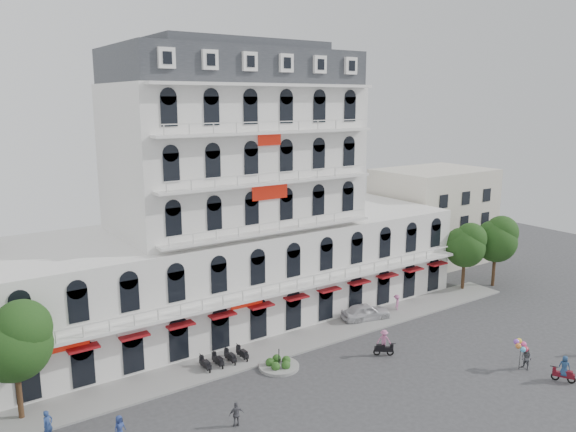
% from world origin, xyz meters
% --- Properties ---
extents(ground, '(120.00, 120.00, 0.00)m').
position_xyz_m(ground, '(0.00, 0.00, 0.00)').
color(ground, '#38383A').
rests_on(ground, ground).
extents(sidewalk, '(53.00, 4.00, 0.16)m').
position_xyz_m(sidewalk, '(0.00, 9.00, 0.08)').
color(sidewalk, gray).
rests_on(sidewalk, ground).
extents(main_building, '(45.00, 15.00, 25.80)m').
position_xyz_m(main_building, '(0.00, 18.00, 9.96)').
color(main_building, silver).
rests_on(main_building, ground).
extents(flank_building_east, '(14.00, 10.00, 12.00)m').
position_xyz_m(flank_building_east, '(30.00, 20.00, 6.00)').
color(flank_building_east, beige).
rests_on(flank_building_east, ground).
extents(traffic_island, '(3.20, 3.20, 1.60)m').
position_xyz_m(traffic_island, '(-3.00, 6.00, 0.26)').
color(traffic_island, gray).
rests_on(traffic_island, ground).
extents(parked_scooter_row, '(4.40, 1.80, 1.10)m').
position_xyz_m(parked_scooter_row, '(-6.35, 8.80, 0.00)').
color(parked_scooter_row, black).
rests_on(parked_scooter_row, ground).
extents(tree_west_inner, '(4.76, 4.76, 8.25)m').
position_xyz_m(tree_west_inner, '(-20.95, 9.48, 5.68)').
color(tree_west_inner, '#382314').
rests_on(tree_west_inner, ground).
extents(tree_east_inner, '(4.40, 4.37, 7.57)m').
position_xyz_m(tree_east_inner, '(24.05, 9.98, 5.21)').
color(tree_east_inner, '#382314').
rests_on(tree_east_inner, ground).
extents(tree_east_outer, '(4.65, 4.65, 8.05)m').
position_xyz_m(tree_east_outer, '(28.05, 8.98, 5.55)').
color(tree_east_outer, '#382314').
rests_on(tree_east_outer, ground).
extents(parked_car, '(5.09, 2.97, 1.63)m').
position_xyz_m(parked_car, '(9.23, 9.50, 0.81)').
color(parked_car, silver).
rests_on(parked_car, ground).
extents(rider_east, '(1.03, 1.55, 2.07)m').
position_xyz_m(rider_east, '(13.36, -7.80, 1.01)').
color(rider_east, maroon).
rests_on(rider_east, ground).
extents(rider_center, '(1.44, 1.21, 2.24)m').
position_xyz_m(rider_center, '(5.34, 2.98, 1.19)').
color(rider_center, black).
rests_on(rider_center, ground).
extents(pedestrian_left, '(0.91, 0.75, 1.59)m').
position_xyz_m(pedestrian_left, '(-16.35, 3.66, 0.80)').
color(pedestrian_left, navy).
rests_on(pedestrian_left, ground).
extents(pedestrian_mid, '(1.04, 0.61, 1.67)m').
position_xyz_m(pedestrian_mid, '(-9.67, 0.85, 0.83)').
color(pedestrian_mid, '#55545B').
rests_on(pedestrian_mid, ground).
extents(pedestrian_right, '(1.25, 1.18, 1.70)m').
position_xyz_m(pedestrian_right, '(13.34, 9.50, 0.85)').
color(pedestrian_right, '#C266A0').
rests_on(pedestrian_right, ground).
extents(pedestrian_far, '(0.84, 0.75, 1.92)m').
position_xyz_m(pedestrian_far, '(-20.00, 6.16, 0.96)').
color(pedestrian_far, navy).
rests_on(pedestrian_far, ground).
extents(balloon_vendor, '(1.32, 1.27, 2.45)m').
position_xyz_m(balloon_vendor, '(12.68, -4.96, 1.26)').
color(balloon_vendor, '#5A5C62').
rests_on(balloon_vendor, ground).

